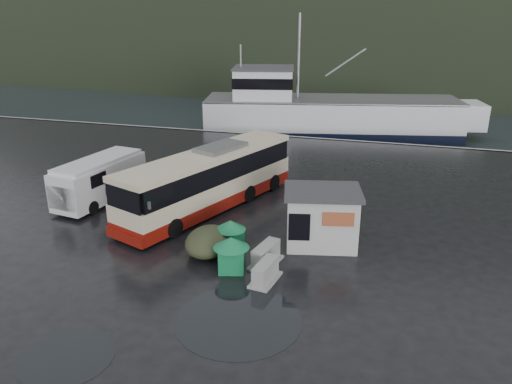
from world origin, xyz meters
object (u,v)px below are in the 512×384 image
(ticket_kiosk, at_px, (320,244))
(jersey_barrier_b, at_px, (265,281))
(coach_bus, at_px, (211,208))
(jersey_barrier_a, at_px, (266,264))
(waste_bin_right, at_px, (231,249))
(dome_tent, at_px, (209,252))
(fishing_trawler, at_px, (331,120))
(waste_bin_left, at_px, (232,270))
(white_van, at_px, (102,201))

(ticket_kiosk, distance_m, jersey_barrier_b, 4.08)
(coach_bus, distance_m, ticket_kiosk, 6.81)
(jersey_barrier_a, relative_size, jersey_barrier_b, 1.06)
(waste_bin_right, relative_size, dome_tent, 0.50)
(waste_bin_right, bearing_deg, jersey_barrier_a, -26.10)
(ticket_kiosk, height_order, fishing_trawler, fishing_trawler)
(waste_bin_right, distance_m, jersey_barrier_b, 3.11)
(waste_bin_left, bearing_deg, white_van, 150.09)
(waste_bin_right, bearing_deg, coach_bus, 121.17)
(fishing_trawler, bearing_deg, coach_bus, -109.12)
(waste_bin_right, height_order, fishing_trawler, fishing_trawler)
(ticket_kiosk, bearing_deg, waste_bin_left, -144.82)
(white_van, xyz_separation_m, jersey_barrier_b, (10.77, -5.78, 0.00))
(jersey_barrier_a, bearing_deg, coach_bus, 130.49)
(waste_bin_left, height_order, jersey_barrier_a, waste_bin_left)
(coach_bus, height_order, fishing_trawler, fishing_trawler)
(coach_bus, relative_size, jersey_barrier_a, 6.64)
(white_van, xyz_separation_m, waste_bin_left, (9.25, -5.32, 0.00))
(white_van, height_order, jersey_barrier_b, white_van)
(white_van, relative_size, ticket_kiosk, 1.75)
(waste_bin_left, height_order, dome_tent, waste_bin_left)
(white_van, bearing_deg, coach_bus, 14.98)
(coach_bus, distance_m, waste_bin_left, 6.84)
(dome_tent, distance_m, jersey_barrier_a, 2.63)
(coach_bus, relative_size, fishing_trawler, 0.41)
(jersey_barrier_b, bearing_deg, ticket_kiosk, 68.16)
(coach_bus, xyz_separation_m, fishing_trawler, (2.94, 23.79, 0.00))
(dome_tent, bearing_deg, coach_bus, 110.11)
(waste_bin_right, bearing_deg, ticket_kiosk, 22.86)
(dome_tent, bearing_deg, jersey_barrier_a, -6.39)
(dome_tent, distance_m, fishing_trawler, 28.67)
(jersey_barrier_a, xyz_separation_m, fishing_trawler, (-1.46, 28.94, 0.00))
(white_van, distance_m, ticket_kiosk, 12.45)
(waste_bin_left, xyz_separation_m, jersey_barrier_a, (1.17, 0.88, 0.00))
(jersey_barrier_a, height_order, jersey_barrier_b, jersey_barrier_a)
(dome_tent, relative_size, ticket_kiosk, 0.82)
(coach_bus, bearing_deg, jersey_barrier_a, -28.97)
(fishing_trawler, bearing_deg, ticket_kiosk, -94.95)
(dome_tent, xyz_separation_m, jersey_barrier_a, (2.62, -0.29, 0.00))
(white_van, relative_size, dome_tent, 2.14)
(ticket_kiosk, xyz_separation_m, jersey_barrier_a, (-1.86, -2.44, 0.00))
(coach_bus, distance_m, jersey_barrier_a, 6.77)
(white_van, height_order, waste_bin_right, white_van)
(dome_tent, distance_m, jersey_barrier_b, 3.38)
(waste_bin_right, xyz_separation_m, dome_tent, (-0.80, -0.60, 0.00))
(waste_bin_left, height_order, waste_bin_right, waste_bin_left)
(ticket_kiosk, bearing_deg, jersey_barrier_b, -124.31)
(coach_bus, xyz_separation_m, waste_bin_left, (3.22, -6.03, 0.00))
(waste_bin_left, distance_m, dome_tent, 1.86)
(white_van, bearing_deg, waste_bin_left, -21.59)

